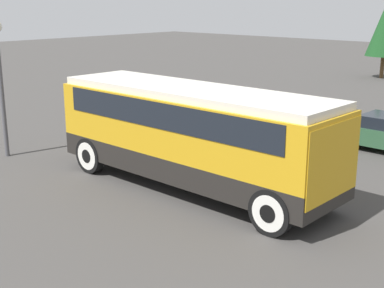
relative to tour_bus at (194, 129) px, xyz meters
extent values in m
plane|color=#423F3D|center=(-0.10, 0.00, -1.89)|extent=(120.00, 120.00, 0.00)
cube|color=black|center=(-0.10, 0.00, -1.02)|extent=(9.32, 2.58, 0.71)
cube|color=gold|center=(-0.10, 0.00, 0.17)|extent=(9.32, 2.58, 1.67)
cube|color=black|center=(-0.10, 0.00, 0.58)|extent=(8.20, 2.62, 0.75)
cube|color=silver|center=(-0.10, 0.00, 1.11)|extent=(9.13, 2.37, 0.22)
cube|color=gold|center=(4.41, 0.00, -0.07)|extent=(0.36, 2.48, 1.91)
cylinder|color=black|center=(3.61, -1.18, -1.29)|extent=(1.19, 0.28, 1.19)
cylinder|color=silver|center=(3.61, -1.18, -1.29)|extent=(0.93, 0.30, 0.93)
cylinder|color=black|center=(3.61, -1.18, -1.29)|extent=(0.45, 0.32, 0.45)
cylinder|color=black|center=(3.61, 1.18, -1.29)|extent=(1.19, 0.28, 1.19)
cylinder|color=silver|center=(3.61, 1.18, -1.29)|extent=(0.93, 0.30, 0.93)
cylinder|color=black|center=(3.61, 1.18, -1.29)|extent=(0.45, 0.32, 0.45)
cylinder|color=black|center=(-3.63, -1.18, -1.29)|extent=(1.19, 0.28, 1.19)
cylinder|color=silver|center=(-3.63, -1.18, -1.29)|extent=(0.93, 0.30, 0.93)
cylinder|color=black|center=(-3.63, -1.18, -1.29)|extent=(0.45, 0.32, 0.45)
cylinder|color=black|center=(-3.63, 1.18, -1.29)|extent=(1.19, 0.28, 1.19)
cylinder|color=silver|center=(-3.63, 1.18, -1.29)|extent=(0.93, 0.30, 0.93)
cylinder|color=black|center=(-3.63, 1.18, -1.29)|extent=(0.45, 0.32, 0.45)
cylinder|color=black|center=(1.24, 7.40, -1.56)|extent=(0.66, 0.22, 0.66)
cylinder|color=black|center=(1.24, 7.40, -1.56)|extent=(0.25, 0.26, 0.25)
cylinder|color=black|center=(1.24, 8.98, -1.56)|extent=(0.66, 0.22, 0.66)
cylinder|color=black|center=(1.24, 8.98, -1.56)|extent=(0.25, 0.26, 0.25)
cube|color=navy|center=(-2.61, 6.10, -1.33)|extent=(4.50, 1.85, 0.61)
cube|color=black|center=(-2.79, 6.10, -0.74)|extent=(2.34, 1.66, 0.58)
cylinder|color=black|center=(-0.83, 5.27, -1.55)|extent=(0.66, 0.22, 0.66)
cylinder|color=black|center=(-0.83, 5.27, -1.55)|extent=(0.25, 0.26, 0.25)
cylinder|color=black|center=(-0.83, 6.94, -1.55)|extent=(0.66, 0.22, 0.66)
cylinder|color=black|center=(-0.83, 6.94, -1.55)|extent=(0.25, 0.26, 0.25)
cylinder|color=black|center=(-4.40, 5.27, -1.55)|extent=(0.66, 0.22, 0.66)
cylinder|color=black|center=(-4.40, 5.27, -1.55)|extent=(0.25, 0.26, 0.25)
cylinder|color=black|center=(-4.40, 6.94, -1.55)|extent=(0.66, 0.22, 0.66)
cylinder|color=black|center=(-4.40, 6.94, -1.55)|extent=(0.25, 0.26, 0.25)
cylinder|color=#515156|center=(-7.49, -2.07, 0.37)|extent=(0.16, 0.16, 4.52)
cylinder|color=brown|center=(-6.06, 27.08, -1.07)|extent=(0.28, 0.28, 1.62)
camera|label=1|loc=(10.41, -11.37, 3.69)|focal=50.00mm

